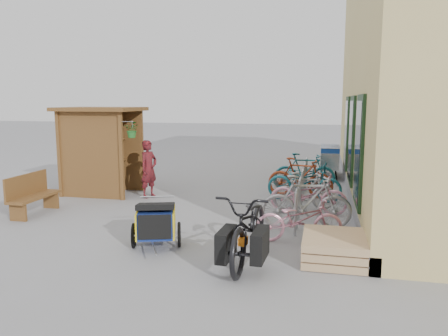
% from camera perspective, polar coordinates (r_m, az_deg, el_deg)
% --- Properties ---
extents(ground, '(80.00, 80.00, 0.00)m').
position_cam_1_polar(ground, '(9.26, -5.14, -7.42)').
color(ground, gray).
extents(kiosk, '(2.49, 1.65, 2.40)m').
position_cam_1_polar(kiosk, '(12.52, -16.10, 3.75)').
color(kiosk, brown).
rests_on(kiosk, ground).
extents(bike_rack, '(0.05, 5.35, 0.86)m').
position_cam_1_polar(bike_rack, '(11.05, 10.20, -2.10)').
color(bike_rack, '#A5A8AD').
rests_on(bike_rack, ground).
extents(pallet_stack, '(1.00, 1.20, 0.40)m').
position_cam_1_polar(pallet_stack, '(7.44, 14.15, -10.06)').
color(pallet_stack, tan).
rests_on(pallet_stack, ground).
extents(bench, '(0.46, 1.48, 0.93)m').
position_cam_1_polar(bench, '(10.89, -23.81, -3.11)').
color(bench, brown).
rests_on(bench, ground).
extents(shopping_carts, '(0.62, 2.08, 1.11)m').
position_cam_1_polar(shopping_carts, '(15.28, 13.62, 1.29)').
color(shopping_carts, silver).
rests_on(shopping_carts, ground).
extents(child_trailer, '(0.96, 1.48, 0.86)m').
position_cam_1_polar(child_trailer, '(7.87, -8.86, -6.82)').
color(child_trailer, navy).
rests_on(child_trailer, ground).
extents(cargo_bike, '(0.89, 2.29, 1.19)m').
position_cam_1_polar(cargo_bike, '(7.04, 3.38, -7.66)').
color(cargo_bike, black).
rests_on(cargo_bike, ground).
extents(person_kiosk, '(0.55, 0.66, 1.54)m').
position_cam_1_polar(person_kiosk, '(11.85, -9.80, -0.12)').
color(person_kiosk, maroon).
rests_on(person_kiosk, ground).
extents(bike_0, '(1.67, 0.88, 0.84)m').
position_cam_1_polar(bike_0, '(8.19, 9.77, -6.63)').
color(bike_0, '#CC849B').
rests_on(bike_0, ground).
extents(bike_1, '(1.89, 0.77, 1.10)m').
position_cam_1_polar(bike_1, '(8.98, 10.69, -4.40)').
color(bike_1, '#9C9DA1').
rests_on(bike_1, ground).
extents(bike_2, '(1.81, 0.77, 0.92)m').
position_cam_1_polar(bike_2, '(10.20, 10.95, -3.34)').
color(bike_2, '#CC849B').
rests_on(bike_2, ground).
extents(bike_3, '(1.57, 0.77, 0.91)m').
position_cam_1_polar(bike_3, '(10.54, 10.47, -2.99)').
color(bike_3, '#9C9DA1').
rests_on(bike_3, ground).
extents(bike_4, '(1.97, 0.84, 1.00)m').
position_cam_1_polar(bike_4, '(11.45, 10.44, -1.80)').
color(bike_4, '#1A5D6A').
rests_on(bike_4, ground).
extents(bike_5, '(1.84, 0.81, 1.07)m').
position_cam_1_polar(bike_5, '(11.89, 9.91, -1.24)').
color(bike_5, maroon).
rests_on(bike_5, ground).
extents(bike_6, '(1.67, 0.84, 0.84)m').
position_cam_1_polar(bike_6, '(12.74, 9.90, -1.09)').
color(bike_6, '#1A5D6A').
rests_on(bike_6, ground).
extents(bike_7, '(1.82, 0.70, 1.07)m').
position_cam_1_polar(bike_7, '(12.94, 10.48, -0.44)').
color(bike_7, '#1A5D6A').
rests_on(bike_7, ground).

